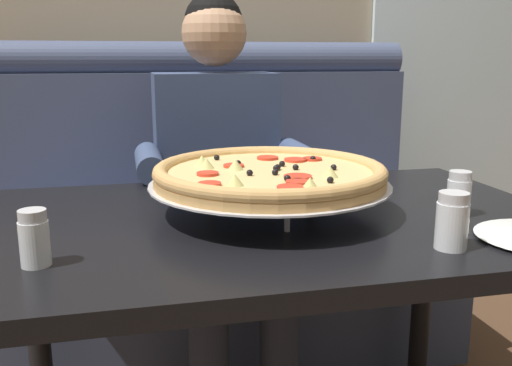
# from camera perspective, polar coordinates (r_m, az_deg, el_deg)

# --- Properties ---
(booth_bench) EXTENTS (1.68, 0.78, 1.13)m
(booth_bench) POSITION_cam_1_polar(r_m,az_deg,el_deg) (2.16, -4.15, -5.50)
(booth_bench) COLOR #424C6B
(booth_bench) RESTS_ON ground_plane
(dining_table) EXTENTS (1.28, 0.81, 0.73)m
(dining_table) POSITION_cam_1_polar(r_m,az_deg,el_deg) (1.27, 1.99, -7.27)
(dining_table) COLOR black
(dining_table) RESTS_ON ground_plane
(diner_main) EXTENTS (0.54, 0.64, 1.27)m
(diner_main) POSITION_cam_1_polar(r_m,az_deg,el_deg) (1.82, -3.62, 1.20)
(diner_main) COLOR #2D3342
(diner_main) RESTS_ON ground_plane
(pizza) EXTENTS (0.54, 0.54, 0.12)m
(pizza) POSITION_cam_1_polar(r_m,az_deg,el_deg) (1.24, 1.38, 0.83)
(pizza) COLOR silver
(pizza) RESTS_ON dining_table
(shaker_oregano) EXTENTS (0.05, 0.05, 0.10)m
(shaker_oregano) POSITION_cam_1_polar(r_m,az_deg,el_deg) (1.31, 19.87, -1.33)
(shaker_oregano) COLOR white
(shaker_oregano) RESTS_ON dining_table
(shaker_parmesan) EXTENTS (0.05, 0.05, 0.10)m
(shaker_parmesan) POSITION_cam_1_polar(r_m,az_deg,el_deg) (1.01, -21.56, -5.63)
(shaker_parmesan) COLOR white
(shaker_parmesan) RESTS_ON dining_table
(shaker_pepper_flakes) EXTENTS (0.06, 0.06, 0.11)m
(shaker_pepper_flakes) POSITION_cam_1_polar(r_m,az_deg,el_deg) (1.08, 19.26, -4.06)
(shaker_pepper_flakes) COLOR white
(shaker_pepper_flakes) RESTS_ON dining_table
(patio_chair) EXTENTS (0.43, 0.43, 0.86)m
(patio_chair) POSITION_cam_1_polar(r_m,az_deg,el_deg) (3.46, 15.08, 3.20)
(patio_chair) COLOR black
(patio_chair) RESTS_ON ground_plane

